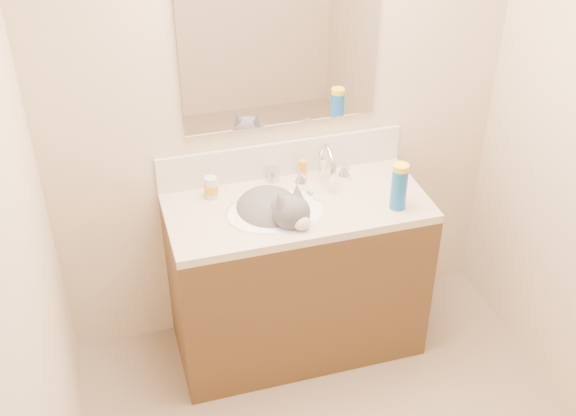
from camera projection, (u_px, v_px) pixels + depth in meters
room_shell at (394, 203)px, 2.16m from camera, size 2.24×2.54×2.52m
vanity_cabinet at (297, 280)px, 3.54m from camera, size 1.20×0.55×0.82m
counter_slab at (298, 207)px, 3.30m from camera, size 1.20×0.55×0.04m
basin at (274, 224)px, 3.28m from camera, size 0.45×0.36×0.14m
faucet at (326, 167)px, 3.39m from camera, size 0.28×0.20×0.21m
cat at (273, 214)px, 3.26m from camera, size 0.45×0.48×0.34m
backsplash at (282, 159)px, 3.45m from camera, size 1.20×0.02×0.18m
mirror at (281, 41)px, 3.12m from camera, size 0.90×0.02×0.80m
pill_bottle at (211, 187)px, 3.31m from camera, size 0.07×0.07×0.10m
pill_label at (211, 188)px, 3.31m from camera, size 0.07×0.07×0.04m
silver_jar at (273, 175)px, 3.43m from camera, size 0.06×0.06×0.06m
amber_bottle at (303, 169)px, 3.44m from camera, size 0.05×0.05×0.10m
toothbrush at (311, 194)px, 3.35m from camera, size 0.04×0.13×0.01m
toothbrush_head at (311, 193)px, 3.35m from camera, size 0.02×0.04×0.02m
spray_can at (399, 189)px, 3.21m from camera, size 0.09×0.09×0.20m
spray_cap at (401, 169)px, 3.15m from camera, size 0.09×0.09×0.04m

